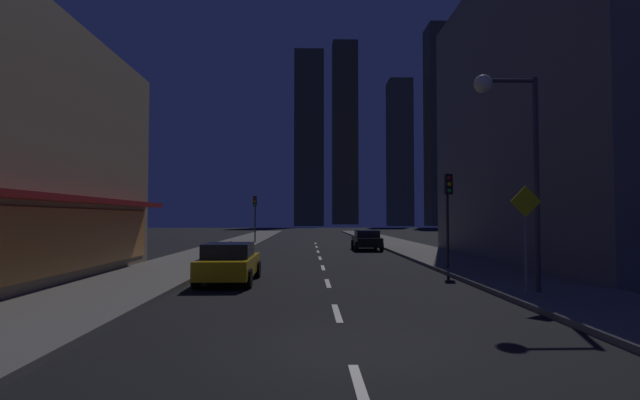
# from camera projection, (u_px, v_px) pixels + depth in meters

# --- Properties ---
(ground_plane) EXTENTS (78.00, 136.00, 0.10)m
(ground_plane) POSITION_uv_depth(u_px,v_px,m) (316.00, 246.00, 40.34)
(ground_plane) COLOR black
(sidewalk_right) EXTENTS (4.00, 76.00, 0.15)m
(sidewalk_right) POSITION_uv_depth(u_px,v_px,m) (396.00, 244.00, 40.53)
(sidewalk_right) COLOR #605E59
(sidewalk_right) RESTS_ON ground
(sidewalk_left) EXTENTS (4.00, 76.00, 0.15)m
(sidewalk_left) POSITION_uv_depth(u_px,v_px,m) (235.00, 244.00, 40.16)
(sidewalk_left) COLOR #605E59
(sidewalk_left) RESTS_ON ground
(lane_marking_center) EXTENTS (0.16, 38.60, 0.01)m
(lane_marking_center) POSITION_uv_depth(u_px,v_px,m) (321.00, 262.00, 24.56)
(lane_marking_center) COLOR silver
(lane_marking_center) RESTS_ON ground
(building_apartment_right) EXTENTS (11.00, 20.00, 16.11)m
(building_apartment_right) POSITION_uv_depth(u_px,v_px,m) (590.00, 112.00, 25.05)
(building_apartment_right) COLOR slate
(building_apartment_right) RESTS_ON ground
(skyscraper_distant_tall) EXTENTS (8.25, 6.24, 49.56)m
(skyscraper_distant_tall) POSITION_uv_depth(u_px,v_px,m) (309.00, 138.00, 131.67)
(skyscraper_distant_tall) COLOR #403D30
(skyscraper_distant_tall) RESTS_ON ground
(skyscraper_distant_mid) EXTENTS (8.76, 7.97, 64.02)m
(skyscraper_distant_mid) POSITION_uv_depth(u_px,v_px,m) (345.00, 133.00, 163.53)
(skyscraper_distant_mid) COLOR #3C392D
(skyscraper_distant_mid) RESTS_ON ground
(skyscraper_distant_short) EXTENTS (6.45, 7.35, 40.96)m
(skyscraper_distant_short) POSITION_uv_depth(u_px,v_px,m) (400.00, 153.00, 130.79)
(skyscraper_distant_short) COLOR #4C4839
(skyscraper_distant_short) RESTS_ON ground
(skyscraper_distant_slender) EXTENTS (5.07, 8.80, 57.34)m
(skyscraper_distant_slender) POSITION_uv_depth(u_px,v_px,m) (436.00, 126.00, 132.97)
(skyscraper_distant_slender) COLOR #413E31
(skyscraper_distant_slender) RESTS_ON ground
(car_parked_near) EXTENTS (1.98, 4.24, 1.45)m
(car_parked_near) POSITION_uv_depth(u_px,v_px,m) (229.00, 262.00, 17.00)
(car_parked_near) COLOR gold
(car_parked_near) RESTS_ON ground
(car_parked_far) EXTENTS (1.98, 4.24, 1.45)m
(car_parked_far) POSITION_uv_depth(u_px,v_px,m) (367.00, 240.00, 34.01)
(car_parked_far) COLOR black
(car_parked_far) RESTS_ON ground
(fire_hydrant_far_left) EXTENTS (0.42, 0.30, 0.65)m
(fire_hydrant_far_left) POSITION_uv_depth(u_px,v_px,m) (231.00, 246.00, 31.31)
(fire_hydrant_far_left) COLOR red
(fire_hydrant_far_left) RESTS_ON sidewalk_left
(traffic_light_near_right) EXTENTS (0.32, 0.48, 4.20)m
(traffic_light_near_right) POSITION_uv_depth(u_px,v_px,m) (448.00, 199.00, 20.58)
(traffic_light_near_right) COLOR #2D2D2D
(traffic_light_near_right) RESTS_ON sidewalk_right
(traffic_light_far_left) EXTENTS (0.32, 0.48, 4.20)m
(traffic_light_far_left) POSITION_uv_depth(u_px,v_px,m) (255.00, 209.00, 42.15)
(traffic_light_far_left) COLOR #2D2D2D
(traffic_light_far_left) RESTS_ON sidewalk_left
(street_lamp_right) EXTENTS (1.96, 0.56, 6.58)m
(street_lamp_right) POSITION_uv_depth(u_px,v_px,m) (509.00, 129.00, 14.10)
(street_lamp_right) COLOR #38383D
(street_lamp_right) RESTS_ON sidewalk_right
(pedestrian_crossing_sign) EXTENTS (0.91, 0.08, 3.15)m
(pedestrian_crossing_sign) POSITION_uv_depth(u_px,v_px,m) (526.00, 230.00, 13.48)
(pedestrian_crossing_sign) COLOR slate
(pedestrian_crossing_sign) RESTS_ON sidewalk_right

